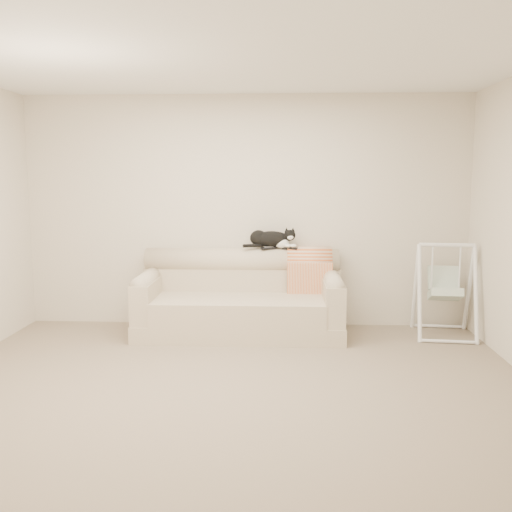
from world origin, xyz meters
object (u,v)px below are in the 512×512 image
Objects in this scene: tuxedo_cat at (271,239)px; baby_swing at (445,290)px; remote_b at (290,248)px; remote_a at (269,248)px; sofa at (240,301)px.

baby_swing is at bearing -7.78° from tuxedo_cat.
remote_b is 0.17× the size of baby_swing.
remote_b is (0.23, -0.01, -0.00)m from remote_a.
remote_a is at bearing 35.65° from sofa.
sofa is at bearing 179.82° from baby_swing.
remote_b is at bearing 172.64° from baby_swing.
remote_a is 1.94m from baby_swing.
baby_swing is at bearing -6.75° from remote_a.
tuxedo_cat reaches higher than baby_swing.
remote_a reaches higher than sofa.
sofa is 12.54× the size of remote_b.
remote_b reaches higher than sofa.
remote_a is at bearing 173.25° from baby_swing.
tuxedo_cat is (-0.21, 0.04, 0.10)m from remote_b.
tuxedo_cat reaches higher than remote_b.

